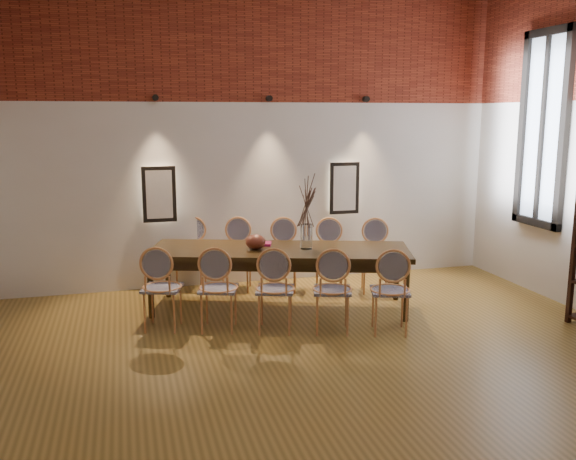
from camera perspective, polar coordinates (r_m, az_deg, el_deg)
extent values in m
cube|color=olive|center=(5.56, 4.79, -14.25)|extent=(7.00, 7.00, 0.02)
cube|color=silver|center=(8.47, -3.29, 8.46)|extent=(7.00, 0.10, 4.00)
cube|color=maroon|center=(8.44, -3.29, 16.95)|extent=(7.00, 0.02, 1.50)
cube|color=#FFEAC6|center=(8.25, -11.97, 3.30)|extent=(0.36, 0.06, 0.66)
cube|color=#FFEAC6|center=(8.79, 5.23, 3.93)|extent=(0.36, 0.06, 0.66)
cylinder|color=black|center=(8.16, -12.31, 12.01)|extent=(0.08, 0.10, 0.08)
cylinder|color=black|center=(8.38, -1.78, 12.21)|extent=(0.08, 0.10, 0.08)
cylinder|color=black|center=(8.81, 7.31, 12.05)|extent=(0.08, 0.10, 0.08)
cube|color=silver|center=(8.51, 22.83, 8.67)|extent=(0.02, 0.78, 2.38)
cube|color=black|center=(8.50, 22.72, 8.67)|extent=(0.08, 0.90, 2.50)
cube|color=black|center=(8.50, 22.72, 8.67)|extent=(0.06, 0.06, 2.40)
cube|color=#30210D|center=(7.43, -0.81, -4.57)|extent=(3.26, 1.90, 0.75)
cylinder|color=silver|center=(7.29, 1.73, -0.61)|extent=(0.14, 0.14, 0.30)
ellipsoid|color=maroon|center=(7.29, -3.06, -1.11)|extent=(0.24, 0.24, 0.18)
cube|color=#9B1650|center=(7.54, -2.59, -1.30)|extent=(0.30, 0.25, 0.03)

